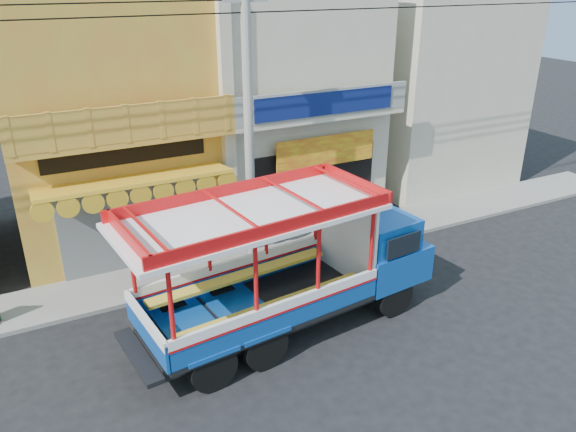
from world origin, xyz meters
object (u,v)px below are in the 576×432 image
Objects in this scene: songthaew_truck at (306,260)px; potted_plant_a at (357,217)px; potted_plant_b at (331,228)px; utility_pole at (253,103)px; potted_plant_c at (350,218)px.

songthaew_truck is 5.56m from potted_plant_a.
potted_plant_b is (2.86, 3.49, -1.19)m from songthaew_truck.
songthaew_truck is (0.00, -3.00, -3.28)m from utility_pole.
songthaew_truck reaches higher than potted_plant_b.
utility_pole reaches higher than potted_plant_a.
utility_pole is at bearing 90.08° from songthaew_truck.
potted_plant_c reaches higher than potted_plant_b.
potted_plant_a is at bearing 9.71° from utility_pole.
songthaew_truck is 7.16× the size of potted_plant_c.
potted_plant_c is at bearing 44.91° from songthaew_truck.
potted_plant_a reaches higher than potted_plant_b.
potted_plant_b is (2.87, 0.49, -4.47)m from utility_pole.
potted_plant_b is at bearing 50.63° from songthaew_truck.
potted_plant_a is at bearing -97.31° from potted_plant_b.
potted_plant_a is 0.97× the size of potted_plant_c.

